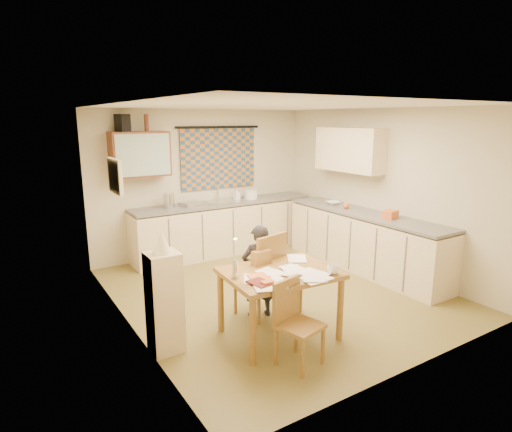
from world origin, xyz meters
TOP-DOWN VIEW (x-y plane):
  - floor at (0.00, 0.00)m, footprint 4.00×4.50m
  - ceiling at (0.00, 0.00)m, footprint 4.00×4.50m
  - wall_back at (0.00, 2.26)m, footprint 4.00×0.02m
  - wall_front at (0.00, -2.26)m, footprint 4.00×0.02m
  - wall_left at (-2.01, 0.00)m, footprint 0.02×4.50m
  - wall_right at (2.01, 0.00)m, footprint 0.02×4.50m
  - window_blind at (0.30, 2.22)m, footprint 1.45×0.03m
  - curtain_rod at (0.30, 2.20)m, footprint 1.60×0.04m
  - wall_cabinet at (-1.15, 2.08)m, footprint 0.90×0.34m
  - wall_cabinet_glass at (-1.15, 1.91)m, footprint 0.84×0.02m
  - upper_cabinet_right at (1.83, 0.55)m, footprint 0.34×1.30m
  - framed_print at (-1.97, 0.40)m, footprint 0.04×0.50m
  - print_canvas at (-1.95, 0.40)m, footprint 0.01×0.42m
  - counter_back at (0.26, 1.95)m, footprint 3.30×0.62m
  - counter_right at (1.70, 0.01)m, footprint 0.62×2.95m
  - stove at (1.70, -1.15)m, footprint 0.55×0.55m
  - sink at (0.24, 1.95)m, footprint 0.57×0.47m
  - tap at (0.22, 2.13)m, footprint 0.04×0.04m
  - dish_rack at (-0.37, 1.95)m, footprint 0.39×0.35m
  - kettle at (-0.76, 1.95)m, footprint 0.20×0.20m
  - mixing_bowl at (0.80, 1.95)m, footprint 0.29×0.29m
  - soap_bottle at (0.54, 2.00)m, footprint 0.12×0.12m
  - bowl at (1.70, 0.75)m, footprint 0.31×0.31m
  - orange_bag at (1.70, -0.47)m, footprint 0.25×0.20m
  - fruit_orange at (1.65, 0.38)m, footprint 0.10×0.10m
  - speaker at (-1.39, 2.08)m, footprint 0.22×0.24m
  - bottle_green at (-1.30, 2.08)m, footprint 0.08×0.08m
  - bottle_brown at (-1.02, 2.08)m, footprint 0.08×0.08m
  - dining_table at (-0.67, -1.04)m, footprint 1.24×0.98m
  - chair_far at (-0.57, -0.49)m, footprint 0.57×0.57m
  - chair_near at (-0.85, -1.60)m, footprint 0.46×0.46m
  - person at (-0.60, -0.51)m, footprint 0.55×0.48m
  - shelf_stand at (-1.84, -0.68)m, footprint 0.32×0.30m
  - lampshade at (-1.84, -0.68)m, footprint 0.20×0.20m
  - letter_rack at (-0.72, -0.76)m, footprint 0.23×0.12m
  - mug at (-0.25, -1.41)m, footprint 0.13×0.13m
  - magazine at (-1.15, -1.26)m, footprint 0.25×0.29m
  - book at (-1.08, -1.11)m, footprint 0.29×0.33m
  - orange_box at (-1.01, -1.30)m, footprint 0.12×0.08m
  - eyeglasses at (-0.57, -1.32)m, footprint 0.14×0.08m
  - candle_holder at (-1.18, -0.96)m, footprint 0.07×0.07m
  - candle at (-1.16, -0.92)m, footprint 0.03×0.03m
  - candle_flame at (-1.17, -0.97)m, footprint 0.02×0.02m
  - papers at (-0.67, -1.22)m, footprint 1.11×0.94m

SIDE VIEW (x-z plane):
  - floor at x=0.00m, z-range -0.02..0.00m
  - chair_near at x=-0.85m, z-range -0.16..0.68m
  - chair_far at x=-0.57m, z-range -0.20..0.84m
  - dining_table at x=-0.67m, z-range 0.00..0.75m
  - stove at x=1.70m, z-range 0.00..0.86m
  - counter_right at x=1.70m, z-range -0.01..0.91m
  - counter_back at x=0.26m, z-range -0.01..0.91m
  - shelf_stand at x=-1.84m, z-range 0.00..1.05m
  - person at x=-0.60m, z-range 0.00..1.13m
  - eyeglasses at x=-0.57m, z-range 0.75..0.77m
  - book at x=-1.08m, z-range 0.75..0.77m
  - papers at x=-0.67m, z-range 0.75..0.77m
  - magazine at x=-1.15m, z-range 0.75..0.77m
  - orange_box at x=-1.01m, z-range 0.75..0.79m
  - mug at x=-0.25m, z-range 0.75..0.85m
  - letter_rack at x=-0.72m, z-range 0.75..0.91m
  - candle_holder at x=-1.18m, z-range 0.75..0.93m
  - sink at x=0.24m, z-range 0.83..0.93m
  - bowl at x=1.70m, z-range 0.92..0.97m
  - dish_rack at x=-0.37m, z-range 0.92..0.98m
  - fruit_orange at x=1.65m, z-range 0.92..1.02m
  - orange_bag at x=1.70m, z-range 0.92..1.04m
  - mixing_bowl at x=0.80m, z-range 0.92..1.08m
  - soap_bottle at x=0.54m, z-range 0.92..1.12m
  - kettle at x=-0.76m, z-range 0.92..1.16m
  - candle at x=-1.16m, z-range 0.93..1.15m
  - tap at x=0.22m, z-range 0.92..1.20m
  - lampshade at x=-1.84m, z-range 1.05..1.27m
  - candle_flame at x=-1.17m, z-range 1.15..1.17m
  - wall_back at x=0.00m, z-range 0.00..2.50m
  - wall_front at x=0.00m, z-range 0.00..2.50m
  - wall_left at x=-2.01m, z-range 0.00..2.50m
  - wall_right at x=2.01m, z-range 0.00..2.50m
  - window_blind at x=0.30m, z-range 1.12..2.17m
  - framed_print at x=-1.97m, z-range 1.50..1.90m
  - print_canvas at x=-1.95m, z-range 1.54..1.86m
  - wall_cabinet at x=-1.15m, z-range 1.45..2.15m
  - wall_cabinet_glass at x=-1.15m, z-range 1.48..2.12m
  - upper_cabinet_right at x=1.83m, z-range 1.50..2.20m
  - curtain_rod at x=0.30m, z-range 2.18..2.22m
  - speaker at x=-1.39m, z-range 2.15..2.41m
  - bottle_green at x=-1.30m, z-range 2.15..2.41m
  - bottle_brown at x=-1.02m, z-range 2.15..2.41m
  - ceiling at x=0.00m, z-range 2.50..2.52m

